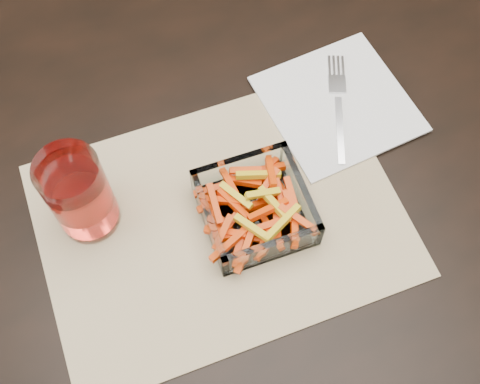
# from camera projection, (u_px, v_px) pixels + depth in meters

# --- Properties ---
(dining_table) EXTENTS (1.60, 0.90, 0.75)m
(dining_table) POSITION_uv_depth(u_px,v_px,m) (298.00, 190.00, 0.88)
(dining_table) COLOR black
(dining_table) RESTS_ON ground
(placemat) EXTENTS (0.47, 0.36, 0.00)m
(placemat) POSITION_uv_depth(u_px,v_px,m) (221.00, 219.00, 0.76)
(placemat) COLOR tan
(placemat) RESTS_ON dining_table
(glass_bowl) EXTENTS (0.14, 0.14, 0.05)m
(glass_bowl) POSITION_uv_depth(u_px,v_px,m) (255.00, 209.00, 0.74)
(glass_bowl) COLOR white
(glass_bowl) RESTS_ON placemat
(tumbler) EXTENTS (0.07, 0.07, 0.13)m
(tumbler) POSITION_uv_depth(u_px,v_px,m) (80.00, 196.00, 0.71)
(tumbler) COLOR white
(tumbler) RESTS_ON placemat
(napkin) EXTENTS (0.19, 0.19, 0.00)m
(napkin) POSITION_uv_depth(u_px,v_px,m) (338.00, 104.00, 0.84)
(napkin) COLOR white
(napkin) RESTS_ON placemat
(fork) EXTENTS (0.09, 0.17, 0.00)m
(fork) POSITION_uv_depth(u_px,v_px,m) (338.00, 104.00, 0.83)
(fork) COLOR silver
(fork) RESTS_ON napkin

